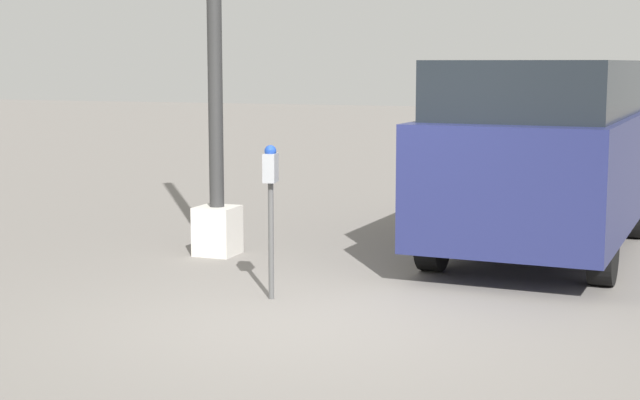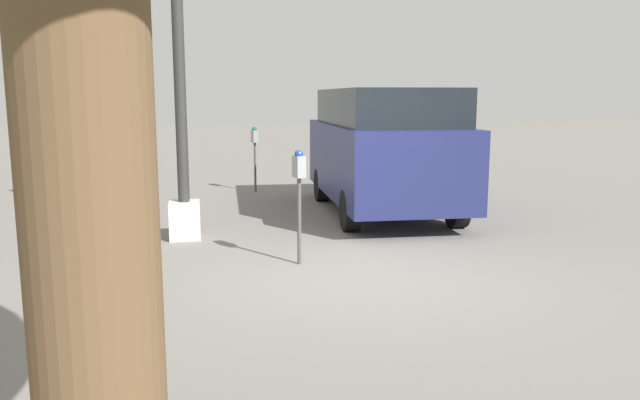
{
  "view_description": "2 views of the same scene",
  "coord_description": "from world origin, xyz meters",
  "px_view_note": "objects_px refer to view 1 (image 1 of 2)",
  "views": [
    {
      "loc": [
        -7.47,
        -2.92,
        2.16
      ],
      "look_at": [
        0.56,
        0.13,
        0.95
      ],
      "focal_mm": 55.0,
      "sensor_mm": 36.0,
      "label": 1
    },
    {
      "loc": [
        -6.81,
        1.84,
        2.05
      ],
      "look_at": [
        0.96,
        0.29,
        0.73
      ],
      "focal_mm": 35.0,
      "sensor_mm": 36.0,
      "label": 2
    }
  ],
  "objects_px": {
    "parking_meter_far": "(437,139)",
    "parked_van": "(544,151)",
    "parking_meter_near": "(271,186)",
    "lamp_post": "(215,95)"
  },
  "relations": [
    {
      "from": "parking_meter_far",
      "to": "parked_van",
      "type": "height_order",
      "value": "parked_van"
    },
    {
      "from": "parking_meter_near",
      "to": "lamp_post",
      "type": "xyz_separation_m",
      "value": [
        1.71,
        1.41,
        0.75
      ]
    },
    {
      "from": "lamp_post",
      "to": "parked_van",
      "type": "relative_size",
      "value": 1.17
    },
    {
      "from": "lamp_post",
      "to": "parking_meter_near",
      "type": "bearing_deg",
      "value": -140.44
    },
    {
      "from": "parking_meter_near",
      "to": "lamp_post",
      "type": "relative_size",
      "value": 0.26
    },
    {
      "from": "parking_meter_near",
      "to": "parking_meter_far",
      "type": "distance_m",
      "value": 6.07
    },
    {
      "from": "parking_meter_far",
      "to": "lamp_post",
      "type": "height_order",
      "value": "lamp_post"
    },
    {
      "from": "parked_van",
      "to": "lamp_post",
      "type": "bearing_deg",
      "value": 114.77
    },
    {
      "from": "parking_meter_far",
      "to": "parked_van",
      "type": "bearing_deg",
      "value": -158.01
    },
    {
      "from": "parking_meter_near",
      "to": "parked_van",
      "type": "bearing_deg",
      "value": -44.47
    }
  ]
}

